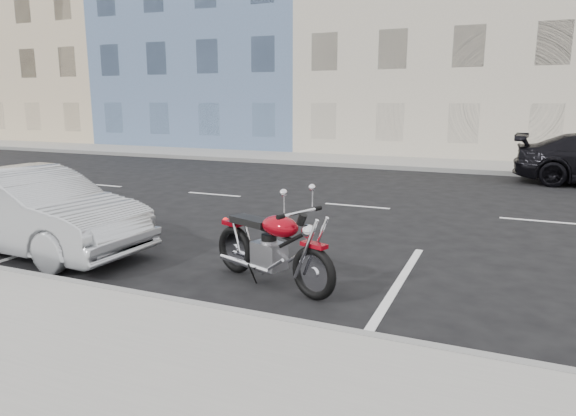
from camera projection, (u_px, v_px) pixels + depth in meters
name	position (u px, v px, depth m)	size (l,w,h in m)	color
ground	(443.00, 213.00, 11.62)	(120.00, 120.00, 0.00)	black
sidewalk_far	(344.00, 160.00, 21.36)	(80.00, 3.40, 0.15)	gray
curb_near	(15.00, 275.00, 7.23)	(80.00, 0.12, 0.16)	gray
curb_far	(331.00, 165.00, 19.83)	(80.00, 0.12, 0.16)	gray
bldg_far_west	(84.00, 49.00, 35.08)	(12.00, 12.00, 12.00)	#C7B28E
bldg_blue	(239.00, 32.00, 30.35)	(12.00, 12.00, 13.00)	slate
bldg_cream	(448.00, 35.00, 25.87)	(12.00, 12.00, 11.50)	#BFB49F
motorcycle	(316.00, 262.00, 6.45)	(2.14, 1.04, 1.12)	black
sedan_silver	(31.00, 211.00, 8.50)	(1.49, 4.27, 1.41)	#A7ABAF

